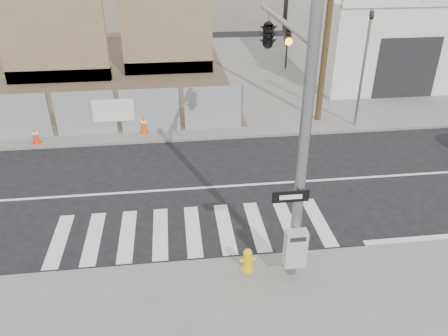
{
  "coord_description": "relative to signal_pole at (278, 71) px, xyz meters",
  "views": [
    {
      "loc": [
        -0.37,
        -13.41,
        8.16
      ],
      "look_at": [
        1.13,
        -1.16,
        1.4
      ],
      "focal_mm": 35.0,
      "sensor_mm": 36.0,
      "label": 1
    }
  ],
  "objects": [
    {
      "name": "traffic_cone_d",
      "position": [
        -4.24,
        7.02,
        -4.27
      ],
      "size": [
        0.43,
        0.43,
        0.79
      ],
      "rotation": [
        0.0,
        0.0,
        -0.07
      ],
      "color": "#D74E0B",
      "rests_on": "sidewalk_far"
    },
    {
      "name": "concrete_wall_right",
      "position": [
        -2.99,
        16.13,
        -1.4
      ],
      "size": [
        5.5,
        1.3,
        8.0
      ],
      "color": "#7D634B",
      "rests_on": "sidewalk_far"
    },
    {
      "name": "concrete_wall_left",
      "position": [
        -9.49,
        15.13,
        -1.4
      ],
      "size": [
        6.0,
        1.3,
        8.0
      ],
      "color": "#7D634B",
      "rests_on": "sidewalk_far"
    },
    {
      "name": "ground",
      "position": [
        -2.49,
        2.05,
        -4.78
      ],
      "size": [
        100.0,
        100.0,
        0.0
      ],
      "primitive_type": "plane",
      "color": "black",
      "rests_on": "ground"
    },
    {
      "name": "far_signal_pole",
      "position": [
        5.51,
        6.65,
        -1.3
      ],
      "size": [
        0.16,
        0.2,
        5.6
      ],
      "color": "gray",
      "rests_on": "sidewalk_far"
    },
    {
      "name": "traffic_cone_c",
      "position": [
        -8.79,
        6.44,
        -4.32
      ],
      "size": [
        0.42,
        0.42,
        0.7
      ],
      "rotation": [
        0.0,
        0.0,
        -0.21
      ],
      "color": "red",
      "rests_on": "sidewalk_far"
    },
    {
      "name": "fire_hydrant",
      "position": [
        -1.15,
        -2.5,
        -4.33
      ],
      "size": [
        0.42,
        0.41,
        0.67
      ],
      "rotation": [
        0.0,
        0.0,
        0.16
      ],
      "color": "yellow",
      "rests_on": "sidewalk_near"
    },
    {
      "name": "auto_shop",
      "position": [
        11.5,
        15.01,
        -2.25
      ],
      "size": [
        12.0,
        10.2,
        5.95
      ],
      "color": "silver",
      "rests_on": "sidewalk_far"
    },
    {
      "name": "signal_pole",
      "position": [
        0.0,
        0.0,
        0.0
      ],
      "size": [
        0.96,
        5.87,
        7.0
      ],
      "color": "gray",
      "rests_on": "sidewalk_near"
    },
    {
      "name": "utility_pole_right",
      "position": [
        4.01,
        7.55,
        0.42
      ],
      "size": [
        1.6,
        0.28,
        10.0
      ],
      "color": "#4C3B23",
      "rests_on": "sidewalk_far"
    },
    {
      "name": "sidewalk_far",
      "position": [
        -2.49,
        16.05,
        -4.72
      ],
      "size": [
        50.0,
        20.0,
        0.12
      ],
      "primitive_type": "cube",
      "color": "slate",
      "rests_on": "ground"
    }
  ]
}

